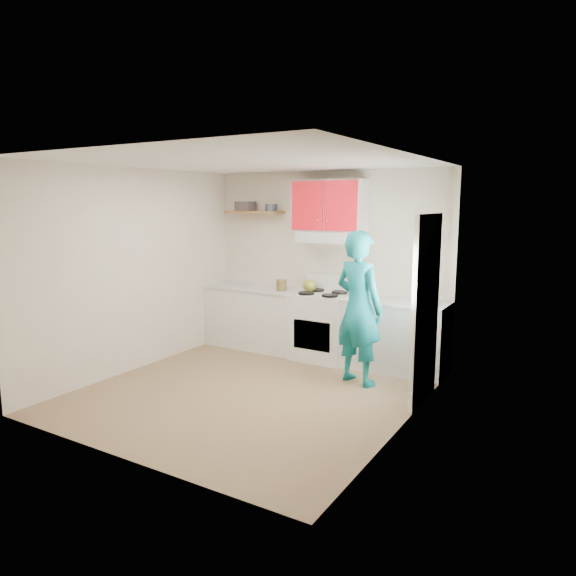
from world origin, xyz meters
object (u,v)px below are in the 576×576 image
Objects in this scene: crock at (282,286)px; kettle at (310,285)px; stove at (323,326)px; tin at (271,208)px; person at (359,308)px.

kettle is at bearing 19.16° from crock.
kettle is 1.14× the size of crock.
kettle is (-0.25, 0.08, 0.55)m from stove.
kettle is at bearing -6.05° from tin.
kettle is at bearing -16.77° from person.
crock is at bearing -174.72° from stove.
crock is 0.10× the size of person.
stove is at bearing 5.28° from crock.
person reaches higher than kettle.
kettle reaches higher than stove.
tin is at bearing -6.84° from person.
crock is 1.58m from person.
kettle is 1.31m from person.
stove is 1.88m from tin.
stove is 0.83m from crock.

